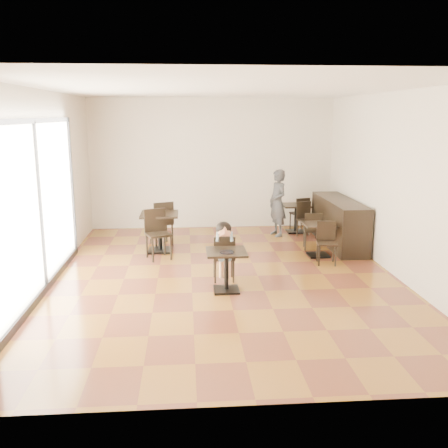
{
  "coord_description": "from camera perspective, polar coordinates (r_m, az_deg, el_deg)",
  "views": [
    {
      "loc": [
        -0.66,
        -8.36,
        2.79
      ],
      "look_at": [
        -0.03,
        -0.23,
        1.0
      ],
      "focal_mm": 40.0,
      "sensor_mm": 36.0,
      "label": 1
    }
  ],
  "objects": [
    {
      "name": "chair_left_a",
      "position": [
        10.93,
        -7.21,
        0.12
      ],
      "size": [
        0.57,
        0.57,
        0.97
      ],
      "primitive_type": null,
      "rotation": [
        0.0,
        0.0,
        3.52
      ],
      "color": "black",
      "rests_on": "floor"
    },
    {
      "name": "service_counter",
      "position": [
        11.12,
        13.01,
        0.17
      ],
      "size": [
        0.6,
        2.4,
        1.0
      ],
      "primitive_type": "cube",
      "color": "black",
      "rests_on": "floor"
    },
    {
      "name": "chair_back_a",
      "position": [
        12.41,
        8.59,
        1.19
      ],
      "size": [
        0.46,
        0.46,
        0.82
      ],
      "primitive_type": null,
      "rotation": [
        0.0,
        0.0,
        3.44
      ],
      "color": "black",
      "rests_on": "floor"
    },
    {
      "name": "chair_back_b",
      "position": [
        11.66,
        9.45,
        0.43
      ],
      "size": [
        0.46,
        0.46,
        0.82
      ],
      "primitive_type": null,
      "rotation": [
        0.0,
        0.0,
        0.3
      ],
      "color": "black",
      "rests_on": "floor"
    },
    {
      "name": "plate",
      "position": [
        7.84,
        0.34,
        -3.23
      ],
      "size": [
        0.23,
        0.23,
        0.01
      ],
      "primitive_type": "cylinder",
      "color": "black",
      "rests_on": "child_table"
    },
    {
      "name": "pizza_slice",
      "position": [
        8.24,
        0.08,
        -1.02
      ],
      "size": [
        0.24,
        0.18,
        0.05
      ],
      "primitive_type": null,
      "color": "#E2B97F",
      "rests_on": "child"
    },
    {
      "name": "child_chair",
      "position": [
        8.54,
        -0.03,
        -3.84
      ],
      "size": [
        0.36,
        0.36,
        0.81
      ],
      "primitive_type": null,
      "rotation": [
        0.0,
        0.0,
        3.14
      ],
      "color": "black",
      "rests_on": "floor"
    },
    {
      "name": "chair_mid_b",
      "position": [
        9.66,
        11.67,
        -2.2
      ],
      "size": [
        0.41,
        0.41,
        0.8
      ],
      "primitive_type": null,
      "rotation": [
        0.0,
        0.0,
        -0.15
      ],
      "color": "black",
      "rests_on": "floor"
    },
    {
      "name": "chair_left_b",
      "position": [
        9.86,
        -7.5,
        -1.23
      ],
      "size": [
        0.57,
        0.57,
        0.97
      ],
      "primitive_type": null,
      "rotation": [
        0.0,
        0.0,
        0.38
      ],
      "color": "black",
      "rests_on": "floor"
    },
    {
      "name": "wall_front",
      "position": [
        4.57,
        4.05,
        -2.74
      ],
      "size": [
        6.0,
        0.01,
        3.2
      ],
      "primitive_type": "cube",
      "color": "beige",
      "rests_on": "floor"
    },
    {
      "name": "cafe_table_back",
      "position": [
        12.17,
        8.2,
        0.64
      ],
      "size": [
        0.81,
        0.81,
        0.68
      ],
      "primitive_type": null,
      "rotation": [
        0.0,
        0.0,
        0.3
      ],
      "color": "black",
      "rests_on": "floor"
    },
    {
      "name": "floor",
      "position": [
        8.84,
        0.09,
        -6.02
      ],
      "size": [
        6.0,
        8.0,
        0.01
      ],
      "primitive_type": "cube",
      "color": "brown",
      "rests_on": "ground"
    },
    {
      "name": "wall_back",
      "position": [
        12.44,
        -1.37,
        6.89
      ],
      "size": [
        6.0,
        0.01,
        3.2
      ],
      "primitive_type": "cube",
      "color": "beige",
      "rests_on": "floor"
    },
    {
      "name": "adult_patron",
      "position": [
        11.69,
        6.14,
        2.42
      ],
      "size": [
        0.52,
        0.65,
        1.56
      ],
      "primitive_type": "imported",
      "rotation": [
        0.0,
        0.0,
        -1.27
      ],
      "color": "#393A3E",
      "rests_on": "floor"
    },
    {
      "name": "cafe_table_mid",
      "position": [
        10.19,
        10.77,
        -1.8
      ],
      "size": [
        0.72,
        0.72,
        0.67
      ],
      "primitive_type": null,
      "rotation": [
        0.0,
        0.0,
        -0.15
      ],
      "color": "black",
      "rests_on": "floor"
    },
    {
      "name": "child",
      "position": [
        8.51,
        -0.03,
        -3.16
      ],
      "size": [
        0.36,
        0.51,
        1.02
      ],
      "primitive_type": null,
      "color": "gray",
      "rests_on": "child_chair"
    },
    {
      "name": "chair_mid_a",
      "position": [
        10.69,
        10.07,
        -0.73
      ],
      "size": [
        0.41,
        0.41,
        0.8
      ],
      "primitive_type": null,
      "rotation": [
        0.0,
        0.0,
        2.99
      ],
      "color": "black",
      "rests_on": "floor"
    },
    {
      "name": "cafe_table_left",
      "position": [
        10.42,
        -7.33,
        -0.96
      ],
      "size": [
        1.0,
        1.0,
        0.81
      ],
      "primitive_type": null,
      "rotation": [
        0.0,
        0.0,
        0.38
      ],
      "color": "black",
      "rests_on": "floor"
    },
    {
      "name": "ceiling",
      "position": [
        8.4,
        0.1,
        15.18
      ],
      "size": [
        6.0,
        8.0,
        0.01
      ],
      "primitive_type": "cube",
      "color": "white",
      "rests_on": "floor"
    },
    {
      "name": "child_table",
      "position": [
        8.04,
        0.28,
        -5.39
      ],
      "size": [
        0.64,
        0.64,
        0.67
      ],
      "primitive_type": null,
      "color": "black",
      "rests_on": "floor"
    },
    {
      "name": "wall_left",
      "position": [
        8.76,
        -19.91,
        3.84
      ],
      "size": [
        0.01,
        8.0,
        3.2
      ],
      "primitive_type": "cube",
      "color": "beige",
      "rests_on": "floor"
    },
    {
      "name": "storefront_window",
      "position": [
        8.31,
        -20.5,
        1.97
      ],
      "size": [
        0.04,
        4.5,
        2.6
      ],
      "primitive_type": "cube",
      "color": "white",
      "rests_on": "floor"
    },
    {
      "name": "wall_right",
      "position": [
        9.2,
        19.11,
        4.27
      ],
      "size": [
        0.01,
        8.0,
        3.2
      ],
      "primitive_type": "cube",
      "color": "beige",
      "rests_on": "floor"
    }
  ]
}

